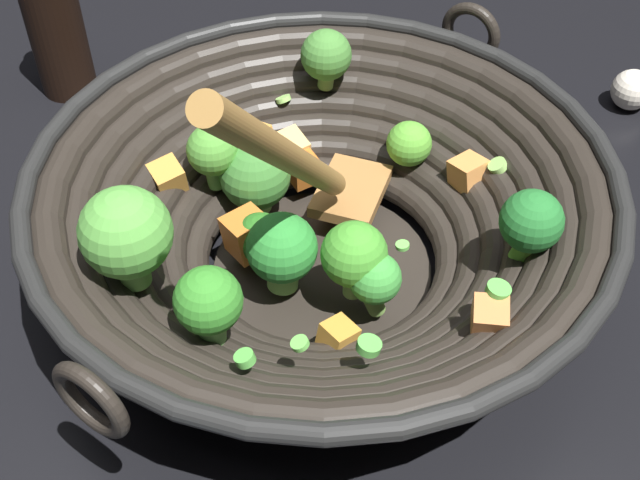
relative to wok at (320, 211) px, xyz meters
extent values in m
plane|color=black|center=(0.00, 0.00, -0.07)|extent=(4.00, 4.00, 0.00)
cylinder|color=black|center=(0.00, 0.00, -0.06)|extent=(0.17, 0.17, 0.01)
torus|color=black|center=(0.00, 0.00, -0.05)|extent=(0.22, 0.22, 0.03)
torus|color=black|center=(0.00, 0.00, -0.04)|extent=(0.25, 0.25, 0.03)
torus|color=black|center=(0.00, 0.00, -0.02)|extent=(0.28, 0.28, 0.03)
torus|color=black|center=(0.00, 0.00, -0.01)|extent=(0.32, 0.32, 0.03)
torus|color=black|center=(0.00, 0.00, 0.00)|extent=(0.35, 0.35, 0.03)
torus|color=black|center=(0.00, 0.00, 0.01)|extent=(0.38, 0.38, 0.03)
torus|color=black|center=(0.00, 0.00, 0.02)|extent=(0.41, 0.41, 0.03)
torus|color=black|center=(0.00, 0.00, 0.03)|extent=(0.42, 0.42, 0.01)
torus|color=black|center=(-0.22, 0.05, 0.03)|extent=(0.02, 0.05, 0.05)
torus|color=black|center=(0.22, -0.05, 0.03)|extent=(0.02, 0.05, 0.05)
cylinder|color=#68A649|center=(-0.11, 0.03, -0.03)|extent=(0.02, 0.02, 0.02)
sphere|color=#57A532|center=(-0.11, 0.03, -0.01)|extent=(0.04, 0.04, 0.04)
cylinder|color=#62A34F|center=(0.12, -0.02, 0.00)|extent=(0.02, 0.02, 0.02)
sphere|color=#35882A|center=(0.12, -0.02, 0.03)|extent=(0.04, 0.04, 0.04)
cylinder|color=#8CBC58|center=(0.03, 0.04, -0.04)|extent=(0.02, 0.02, 0.02)
sphere|color=green|center=(0.03, 0.04, 0.00)|extent=(0.05, 0.05, 0.05)
cylinder|color=#64AF3C|center=(-0.02, 0.15, 0.00)|extent=(0.02, 0.03, 0.03)
sphere|color=#236F2D|center=(-0.02, 0.15, 0.03)|extent=(0.04, 0.04, 0.04)
cylinder|color=#6FB451|center=(0.11, -0.09, 0.01)|extent=(0.03, 0.03, 0.02)
sphere|color=#56A440|center=(0.11, -0.09, 0.05)|extent=(0.06, 0.06, 0.06)
cylinder|color=#82C25C|center=(-0.03, -0.07, -0.04)|extent=(0.03, 0.03, 0.01)
sphere|color=#39762F|center=(-0.03, -0.07, -0.01)|extent=(0.06, 0.06, 0.06)
cylinder|color=#78AF5A|center=(0.02, -0.04, -0.05)|extent=(0.02, 0.01, 0.01)
sphere|color=#28681D|center=(0.02, -0.04, -0.03)|extent=(0.04, 0.04, 0.04)
cylinder|color=olive|center=(0.03, 0.06, -0.04)|extent=(0.02, 0.02, 0.02)
sphere|color=green|center=(0.03, 0.06, -0.02)|extent=(0.04, 0.04, 0.04)
cylinder|color=#71AF4E|center=(0.04, -0.01, -0.04)|extent=(0.03, 0.03, 0.02)
sphere|color=#2C8833|center=(0.04, -0.01, -0.01)|extent=(0.05, 0.05, 0.05)
cylinder|color=#5A9E46|center=(-0.02, -0.10, -0.02)|extent=(0.02, 0.02, 0.02)
sphere|color=#4E9635|center=(-0.02, -0.10, 0.01)|extent=(0.04, 0.04, 0.04)
cylinder|color=#769D4C|center=(-0.14, -0.05, 0.01)|extent=(0.02, 0.02, 0.02)
sphere|color=#448234|center=(-0.14, -0.05, 0.04)|extent=(0.04, 0.04, 0.04)
cube|color=#CC8A37|center=(0.00, -0.13, -0.01)|extent=(0.04, 0.03, 0.03)
cube|color=#C78831|center=(0.07, 0.04, -0.04)|extent=(0.03, 0.03, 0.02)
cube|color=#C16422|center=(-0.07, -0.04, -0.03)|extent=(0.03, 0.03, 0.03)
cube|color=#CC6E29|center=(0.02, -0.05, -0.03)|extent=(0.04, 0.05, 0.04)
cube|color=#E3B56A|center=(-0.08, -0.06, -0.03)|extent=(0.04, 0.04, 0.03)
cube|color=#C6753C|center=(0.06, 0.14, 0.01)|extent=(0.03, 0.03, 0.03)
cube|color=#E39048|center=(-0.10, 0.09, -0.01)|extent=(0.03, 0.04, 0.03)
cube|color=gold|center=(-0.07, -0.09, -0.02)|extent=(0.04, 0.04, 0.03)
cylinder|color=#56B247|center=(0.12, 0.08, 0.02)|extent=(0.02, 0.02, 0.01)
cylinder|color=#6BC651|center=(-0.01, 0.06, -0.02)|extent=(0.01, 0.01, 0.00)
cylinder|color=#56B247|center=(0.05, 0.14, 0.03)|extent=(0.02, 0.02, 0.01)
cylinder|color=#99D166|center=(-0.11, -0.08, 0.00)|extent=(0.02, 0.02, 0.01)
cylinder|color=#6BC651|center=(0.13, 0.04, 0.02)|extent=(0.01, 0.01, 0.01)
cylinder|color=#99D166|center=(-0.10, 0.11, 0.00)|extent=(0.02, 0.02, 0.01)
cylinder|color=#56B247|center=(0.15, 0.02, 0.02)|extent=(0.01, 0.01, 0.01)
cube|color=#9E6B38|center=(-0.06, 0.00, -0.03)|extent=(0.07, 0.05, 0.01)
cylinder|color=#A17439|center=(0.06, 0.00, 0.10)|extent=(0.20, 0.03, 0.22)
cylinder|color=black|center=(-0.14, -0.32, 0.00)|extent=(0.05, 0.05, 0.13)
sphere|color=silver|center=(-0.31, 0.19, -0.05)|extent=(0.04, 0.04, 0.04)
camera|label=1|loc=(0.41, 0.17, 0.42)|focal=47.20mm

